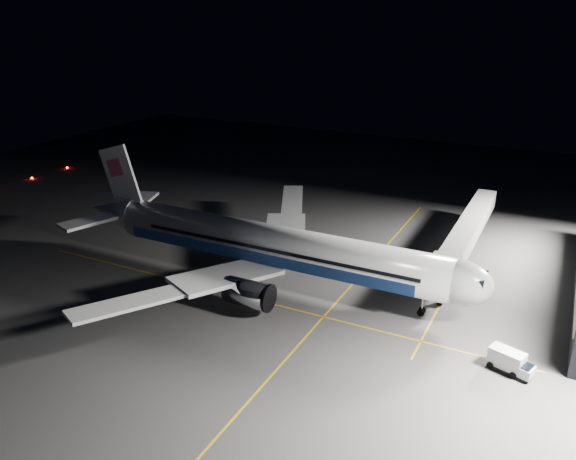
% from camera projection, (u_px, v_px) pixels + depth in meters
% --- Properties ---
extents(ground, '(200.00, 200.00, 0.00)m').
position_uv_depth(ground, '(274.00, 281.00, 77.63)').
color(ground, '#4C4C4F').
rests_on(ground, ground).
extents(guide_line_main, '(0.25, 80.00, 0.01)m').
position_uv_depth(guide_line_main, '(342.00, 296.00, 73.40)').
color(guide_line_main, gold).
rests_on(guide_line_main, ground).
extents(guide_line_cross, '(70.00, 0.25, 0.01)m').
position_uv_depth(guide_line_cross, '(253.00, 299.00, 72.65)').
color(guide_line_cross, gold).
rests_on(guide_line_cross, ground).
extents(guide_line_side, '(0.25, 40.00, 0.01)m').
position_uv_depth(guide_line_side, '(451.00, 284.00, 76.63)').
color(guide_line_side, gold).
rests_on(guide_line_side, ground).
extents(airliner, '(61.48, 54.22, 16.64)m').
position_uv_depth(airliner, '(267.00, 245.00, 76.21)').
color(airliner, silver).
rests_on(airliner, ground).
extents(jet_bridge, '(3.60, 34.40, 6.30)m').
position_uv_depth(jet_bridge, '(466.00, 234.00, 81.65)').
color(jet_bridge, '#B2B2B7').
rests_on(jet_bridge, ground).
extents(service_truck, '(4.86, 3.16, 2.32)m').
position_uv_depth(service_truck, '(511.00, 361.00, 57.65)').
color(service_truck, silver).
rests_on(service_truck, ground).
extents(baggage_tug, '(3.08, 2.83, 1.81)m').
position_uv_depth(baggage_tug, '(311.00, 249.00, 85.71)').
color(baggage_tug, black).
rests_on(baggage_tug, ground).
extents(safety_cone_a, '(0.35, 0.35, 0.52)m').
position_uv_depth(safety_cone_a, '(338.00, 251.00, 86.72)').
color(safety_cone_a, '#E95E09').
rests_on(safety_cone_a, ground).
extents(safety_cone_b, '(0.37, 0.37, 0.55)m').
position_uv_depth(safety_cone_b, '(297.00, 242.00, 89.75)').
color(safety_cone_b, '#E95E09').
rests_on(safety_cone_b, ground).
extents(safety_cone_c, '(0.41, 0.41, 0.61)m').
position_uv_depth(safety_cone_c, '(291.00, 240.00, 90.71)').
color(safety_cone_c, '#E95E09').
rests_on(safety_cone_c, ground).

